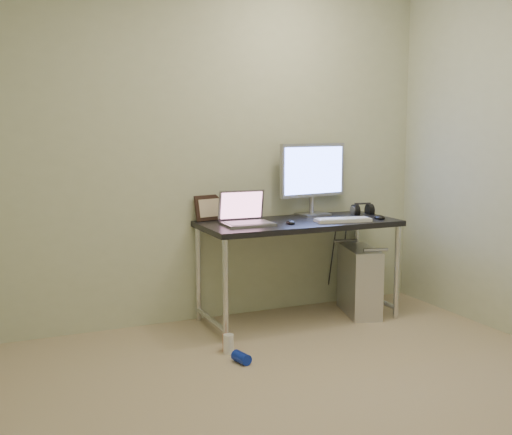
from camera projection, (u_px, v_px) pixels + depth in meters
The scene contains 17 objects.
floor at pixel (329, 407), 3.32m from camera, with size 3.50×3.50×0.00m, color tan.
wall_back at pixel (211, 153), 4.72m from camera, with size 3.50×0.02×2.50m, color beige.
desk at pixel (298, 232), 4.75m from camera, with size 1.46×0.64×0.75m.
tower_computer at pixel (359, 281), 4.95m from camera, with size 0.34×0.54×0.55m.
cable_a at pixel (332, 256), 5.21m from camera, with size 0.01×0.01×0.70m, color black.
cable_b at pixel (343, 258), 5.23m from camera, with size 0.01×0.01×0.72m, color black.
can_red at pixel (227, 343), 4.14m from camera, with size 0.06×0.06×0.11m, color #C43E24.
can_white at pixel (228, 344), 4.11m from camera, with size 0.07×0.07×0.12m, color white.
can_blue at pixel (241, 358), 3.93m from camera, with size 0.07×0.07×0.13m, color #0E26AB.
laptop at pixel (245, 217), 4.57m from camera, with size 0.35×0.29×0.24m.
monitor at pixel (313, 174), 4.99m from camera, with size 0.60×0.21×0.56m.
keyboard at pixel (343, 220), 4.70m from camera, with size 0.41×0.13×0.02m, color silver.
mouse_right at pixel (380, 216), 4.83m from camera, with size 0.07×0.12×0.04m, color black.
mouse_left at pixel (291, 222), 4.58m from camera, with size 0.06×0.10×0.03m, color black.
headphones at pixel (362, 210), 5.09m from camera, with size 0.18×0.11×0.11m.
picture_frame at pixel (209, 208), 4.75m from camera, with size 0.24×0.03×0.19m, color black.
webcam at pixel (229, 208), 4.80m from camera, with size 0.04×0.04×0.12m.
Camera 1 is at (-1.63, -2.72, 1.44)m, focal length 45.00 mm.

